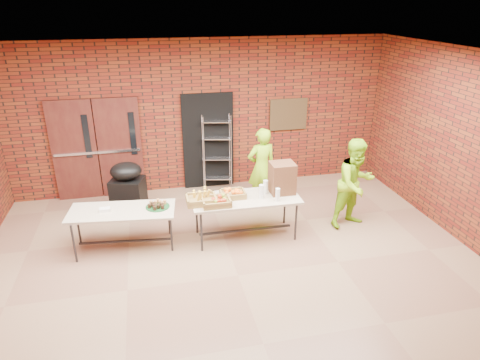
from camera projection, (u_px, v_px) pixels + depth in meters
name	position (u px, v px, depth m)	size (l,w,h in m)	color
room	(238.00, 180.00, 5.92)	(8.08, 7.08, 3.28)	#845D47
double_doors	(98.00, 149.00, 8.78)	(1.78, 0.12, 2.10)	#4D2116
dark_doorway	(208.00, 141.00, 9.26)	(1.10, 0.06, 2.10)	black
bronze_plaque	(288.00, 114.00, 9.42)	(0.85, 0.04, 0.70)	#403219
wire_rack	(217.00, 152.00, 9.26)	(0.61, 0.20, 1.66)	#BCBBC3
table_left	(122.00, 213.00, 7.05)	(1.79, 0.92, 0.71)	tan
table_right	(246.00, 201.00, 7.36)	(1.87, 0.81, 0.76)	tan
basket_bananas	(201.00, 199.00, 7.13)	(0.49, 0.38, 0.15)	olive
basket_oranges	(233.00, 194.00, 7.35)	(0.42, 0.33, 0.13)	olive
basket_apples	(216.00, 201.00, 7.06)	(0.47, 0.36, 0.15)	olive
muffin_tray	(157.00, 205.00, 7.11)	(0.39, 0.39, 0.10)	#13491E
napkin_box	(105.00, 210.00, 6.98)	(0.17, 0.11, 0.06)	white
coffee_dispenser	(282.00, 178.00, 7.43)	(0.42, 0.37, 0.55)	brown
cup_stack_front	(261.00, 192.00, 7.27)	(0.08, 0.08, 0.25)	white
cup_stack_mid	(278.00, 195.00, 7.18)	(0.08, 0.08, 0.23)	white
cup_stack_back	(265.00, 187.00, 7.44)	(0.08, 0.08, 0.25)	white
covered_grill	(128.00, 189.00, 8.17)	(0.72, 0.65, 1.09)	black
volunteer_woman	(261.00, 168.00, 8.49)	(0.59, 0.39, 1.62)	#8BCA16
volunteer_man	(355.00, 183.00, 7.71)	(0.81, 0.63, 1.67)	#8BCA16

